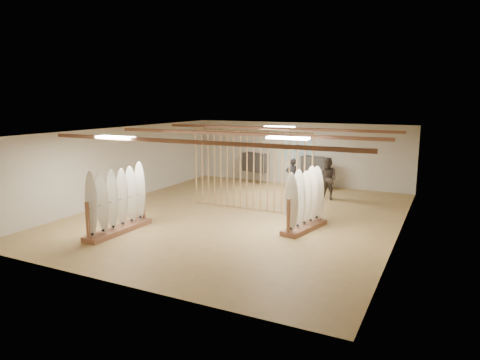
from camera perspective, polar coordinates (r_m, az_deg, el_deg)
The scene contains 16 objects.
floor at distance 14.33m, azimuth 0.00°, elevation -4.72°, with size 12.00×12.00×0.00m, color tan.
ceiling at distance 13.86m, azimuth 0.00°, elevation 6.52°, with size 12.00×12.00×0.00m, color gray.
wall_back at distance 19.53m, azimuth 7.86°, elevation 3.49°, with size 12.00×12.00×0.00m, color beige.
wall_front at distance 9.18m, azimuth -16.96°, elevation -4.98°, with size 12.00×12.00×0.00m, color beige.
wall_left at distance 16.83m, azimuth -15.45°, elevation 2.07°, with size 12.00×12.00×0.00m, color beige.
wall_right at distance 12.66m, azimuth 20.72°, elevation -0.97°, with size 12.00×12.00×0.00m, color beige.
ceiling_slats at distance 13.86m, azimuth 0.00°, elevation 6.19°, with size 9.50×6.12×0.10m, color brown.
light_panels at distance 13.86m, azimuth 0.00°, elevation 6.27°, with size 1.20×0.35×0.06m, color white.
bamboo_partition at distance 14.74m, azimuth 1.38°, elevation 1.28°, with size 4.45×0.05×2.78m.
poster at distance 19.49m, azimuth 7.86°, elevation 4.07°, with size 1.40×0.03×0.90m, color #3575BC.
rack_left at distance 12.87m, azimuth -16.00°, elevation -3.93°, with size 0.56×2.36×1.90m.
rack_right at distance 12.77m, azimuth 8.64°, elevation -3.87°, with size 0.89×1.99×1.84m.
clothing_rack_a at distance 19.51m, azimuth 2.00°, elevation 2.33°, with size 1.34×0.76×1.50m.
clothing_rack_b at distance 18.75m, azimuth 9.92°, elevation 1.78°, with size 1.32×0.75×1.48m.
shopper_a at distance 17.12m, azimuth 7.02°, elevation 0.76°, with size 0.64×0.44×1.76m, color #26272E.
shopper_b at distance 16.72m, azimuth 11.63°, elevation 0.54°, with size 0.89×0.70×1.85m, color #403631.
Camera 1 is at (6.14, -12.38, 3.80)m, focal length 32.00 mm.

